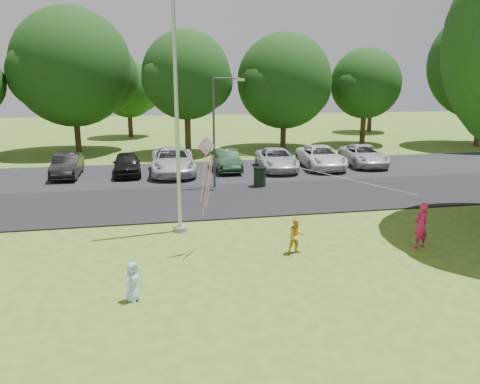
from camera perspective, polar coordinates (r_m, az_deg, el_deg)
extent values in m
plane|color=#456B1C|center=(13.35, 9.79, -10.42)|extent=(120.00, 120.00, 0.00)
cube|color=black|center=(21.51, 1.25, -0.79)|extent=(60.00, 6.00, 0.06)
cube|color=black|center=(27.74, -1.66, 2.51)|extent=(42.00, 7.00, 0.06)
cylinder|color=#B7BABF|center=(16.36, -7.83, 12.14)|extent=(0.14, 0.14, 10.00)
cylinder|color=gray|center=(17.21, -7.30, -4.46)|extent=(0.50, 0.50, 0.16)
cylinder|color=#3F3F44|center=(23.14, -3.20, 7.14)|extent=(0.11, 0.11, 5.55)
cylinder|color=#3F3F44|center=(22.94, -1.64, 13.70)|extent=(1.28, 0.36, 0.08)
cube|color=silver|center=(22.92, 0.03, 13.54)|extent=(0.45, 0.29, 0.13)
cylinder|color=black|center=(23.73, 2.42, 1.73)|extent=(0.61, 0.61, 0.98)
cylinder|color=black|center=(23.63, 2.44, 2.96)|extent=(0.66, 0.66, 0.05)
cylinder|color=#332316|center=(37.11, -19.22, 7.05)|extent=(0.44, 0.44, 3.19)
sphere|color=black|center=(36.92, -19.79, 14.10)|extent=(8.50, 8.50, 8.50)
sphere|color=black|center=(37.54, -16.56, 13.34)|extent=(5.53, 5.53, 5.53)
sphere|color=black|center=(36.14, -22.71, 13.21)|extent=(5.10, 5.10, 5.10)
cylinder|color=#332316|center=(34.56, -6.38, 7.48)|extent=(0.44, 0.44, 3.43)
sphere|color=black|center=(34.36, -6.56, 13.97)|extent=(6.27, 6.27, 6.27)
sphere|color=black|center=(35.13, -4.27, 13.24)|extent=(4.07, 4.07, 4.07)
sphere|color=black|center=(33.49, -8.62, 13.38)|extent=(3.76, 3.76, 3.76)
cylinder|color=#332316|center=(37.26, 5.29, 7.36)|extent=(0.44, 0.44, 2.66)
sphere|color=black|center=(37.03, 5.42, 13.32)|extent=(7.27, 7.27, 7.27)
sphere|color=black|center=(38.23, 7.49, 12.46)|extent=(4.72, 4.72, 4.72)
sphere|color=black|center=(35.77, 3.55, 12.76)|extent=(4.36, 4.36, 4.36)
cylinder|color=#332316|center=(40.48, 14.76, 7.73)|extent=(0.44, 0.44, 3.02)
sphere|color=black|center=(40.29, 15.06, 12.67)|extent=(5.67, 5.67, 5.67)
sphere|color=black|center=(41.38, 16.30, 12.01)|extent=(3.68, 3.68, 3.68)
sphere|color=black|center=(39.17, 13.98, 12.30)|extent=(3.40, 3.40, 3.40)
cylinder|color=#332316|center=(42.91, 27.07, 7.28)|extent=(0.44, 0.44, 3.42)
sphere|color=black|center=(40.81, 26.71, 13.20)|extent=(5.26, 5.26, 5.26)
cylinder|color=#332316|center=(45.54, -13.23, 8.17)|extent=(0.44, 0.44, 2.60)
sphere|color=black|center=(45.36, -13.45, 12.09)|extent=(5.20, 5.20, 5.20)
sphere|color=black|center=(45.87, -11.91, 11.69)|extent=(3.38, 3.38, 3.38)
sphere|color=black|center=(44.76, -14.81, 11.66)|extent=(3.12, 3.12, 3.12)
cylinder|color=#332316|center=(50.34, 15.52, 8.53)|extent=(0.44, 0.44, 2.60)
sphere|color=black|center=(50.18, 15.75, 12.07)|extent=(5.20, 5.20, 5.20)
sphere|color=black|center=(51.19, 16.65, 11.60)|extent=(3.38, 3.38, 3.38)
sphere|color=black|center=(49.15, 14.97, 11.79)|extent=(3.12, 3.12, 3.12)
imported|color=black|center=(27.72, -20.33, 3.05)|extent=(1.38, 3.88, 1.27)
imported|color=black|center=(27.23, -13.63, 3.35)|extent=(1.63, 3.80, 1.28)
imported|color=silver|center=(27.08, -8.18, 3.75)|extent=(2.59, 5.37, 1.47)
imported|color=black|center=(27.75, -1.66, 3.89)|extent=(1.33, 3.79, 1.25)
imported|color=silver|center=(28.05, 4.46, 3.99)|extent=(2.57, 4.78, 1.28)
imported|color=silver|center=(29.06, 9.84, 4.24)|extent=(2.57, 4.99, 1.34)
imported|color=silver|center=(30.47, 14.83, 4.35)|extent=(2.56, 4.79, 1.28)
imported|color=#CC1B54|center=(16.32, 21.19, -3.81)|extent=(0.63, 0.50, 1.52)
imported|color=gold|center=(14.89, 6.90, -5.36)|extent=(0.60, 0.49, 1.15)
imported|color=#A6CCFF|center=(12.09, -12.94, -10.61)|extent=(0.57, 0.58, 1.01)
cube|color=pink|center=(14.29, -4.18, 5.63)|extent=(0.56, 0.21, 0.57)
cube|color=#8CC6E5|center=(14.27, -3.96, 5.70)|extent=(0.27, 0.11, 0.28)
cylinder|color=white|center=(14.78, 9.45, 2.44)|extent=(6.87, 0.99, 1.70)
cylinder|color=pink|center=(14.46, -4.50, 1.60)|extent=(0.19, 0.24, 1.53)
cylinder|color=pink|center=(14.56, -3.73, 1.21)|extent=(0.21, 0.40, 1.75)
cylinder|color=pink|center=(14.44, -4.05, 0.62)|extent=(0.23, 0.59, 1.95)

